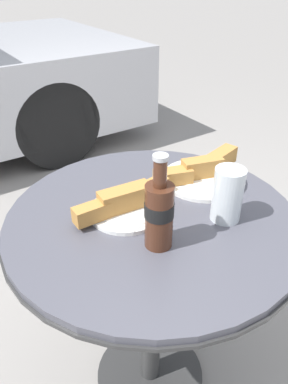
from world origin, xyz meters
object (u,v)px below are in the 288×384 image
(bistro_table, at_px, (152,255))
(lunch_plate_far, at_px, (125,204))
(drinking_glass, at_px, (227,197))
(lunch_plate_near, at_px, (202,173))
(cola_bottle_left, at_px, (159,212))

(bistro_table, xyz_separation_m, lunch_plate_far, (-0.05, 0.05, 0.18))
(drinking_glass, bearing_deg, lunch_plate_near, 65.44)
(bistro_table, relative_size, drinking_glass, 5.44)
(drinking_glass, xyz_separation_m, lunch_plate_far, (-0.21, 0.17, -0.04))
(bistro_table, bearing_deg, lunch_plate_far, 138.20)
(lunch_plate_near, height_order, lunch_plate_far, lunch_plate_far)
(cola_bottle_left, height_order, lunch_plate_far, cola_bottle_left)
(bistro_table, height_order, lunch_plate_near, lunch_plate_near)
(lunch_plate_far, bearing_deg, lunch_plate_near, 3.63)
(cola_bottle_left, relative_size, lunch_plate_near, 0.75)
(bistro_table, relative_size, lunch_plate_near, 2.50)
(cola_bottle_left, relative_size, drinking_glass, 1.63)
(lunch_plate_near, bearing_deg, bistro_table, -164.10)
(cola_bottle_left, relative_size, lunch_plate_far, 0.81)
(drinking_glass, height_order, lunch_plate_near, drinking_glass)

